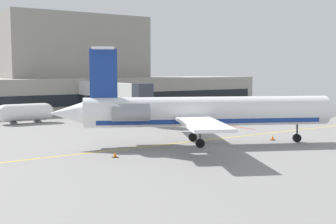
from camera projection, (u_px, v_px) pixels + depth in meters
name	position (u px, v px, depth m)	size (l,w,h in m)	color
ground	(201.00, 147.00, 45.81)	(120.00, 120.00, 0.11)	gray
terminal_building	(83.00, 77.00, 90.27)	(75.98, 17.13, 18.89)	gray
jet_bridge_west	(112.00, 90.00, 70.70)	(2.40, 22.62, 5.92)	silver
regional_jet	(203.00, 112.00, 46.94)	(30.13, 22.78, 10.06)	white
baggage_tug	(248.00, 114.00, 71.19)	(2.31, 3.38, 1.85)	#E5B20C
fuel_tank	(25.00, 112.00, 65.45)	(8.27, 2.75, 2.88)	white
safety_cone_alpha	(273.00, 138.00, 50.01)	(0.47, 0.47, 0.55)	orange
safety_cone_bravo	(115.00, 155.00, 40.20)	(0.47, 0.47, 0.55)	orange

